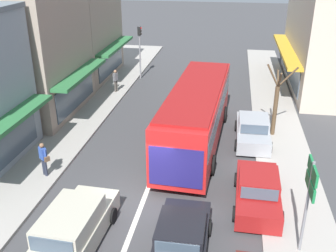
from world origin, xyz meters
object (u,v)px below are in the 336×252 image
Objects in this scene: wagon_adjacent_lane_lead at (74,228)px; parked_sedan_kerb_second at (258,191)px; parked_sedan_kerb_third at (253,130)px; sedan_adjacent_lane_trail at (181,241)px; pedestrian_with_handbag_near at (43,157)px; pedestrian_browsing_midblock at (116,79)px; city_bus at (196,112)px; traffic_light_downstreet at (140,44)px; directional_road_sign at (310,187)px; street_tree_right at (276,104)px.

wagon_adjacent_lane_lead is 7.36m from parked_sedan_kerb_second.
sedan_adjacent_lane_trail is at bearing -105.73° from parked_sedan_kerb_third.
pedestrian_with_handbag_near is (-9.51, 0.56, 0.40)m from parked_sedan_kerb_second.
pedestrian_browsing_midblock reaches higher than wagon_adjacent_lane_lead.
pedestrian_with_handbag_near is at bearing 176.65° from parked_sedan_kerb_second.
city_bus is at bearing -47.76° from pedestrian_browsing_midblock.
pedestrian_with_handbag_near is (-6.47, -4.62, -0.81)m from city_bus.
pedestrian_browsing_midblock is at bearing 101.24° from wagon_adjacent_lane_lead.
traffic_light_downstreet is 1.17× the size of directional_road_sign.
parked_sedan_kerb_second is 2.59× the size of pedestrian_with_handbag_near.
pedestrian_with_handbag_near is (-10.66, -6.29, -0.86)m from street_tree_right.
parked_sedan_kerb_second is 15.73m from pedestrian_browsing_midblock.
wagon_adjacent_lane_lead is 3.78m from sedan_adjacent_lane_trail.
street_tree_right is (1.15, 6.84, 1.27)m from parked_sedan_kerb_second.
pedestrian_with_handbag_near is (-9.50, -5.40, 0.40)m from parked_sedan_kerb_third.
city_bus is 9.82m from pedestrian_browsing_midblock.
pedestrian_browsing_midblock is (-10.78, 5.59, -0.86)m from street_tree_right.
traffic_light_downstreet reaches higher than directional_road_sign.
directional_road_sign reaches higher than wagon_adjacent_lane_lead.
city_bus reaches higher than parked_sedan_kerb_third.
city_bus reaches higher than pedestrian_browsing_midblock.
street_tree_right reaches higher than directional_road_sign.
directional_road_sign is (7.81, 0.88, 1.96)m from wagon_adjacent_lane_lead.
parked_sedan_kerb_second is at bearing -52.23° from pedestrian_browsing_midblock.
pedestrian_browsing_midblock is at bearing 146.07° from parked_sedan_kerb_third.
parked_sedan_kerb_third is at bearing -50.04° from traffic_light_downstreet.
pedestrian_browsing_midblock is at bearing 127.77° from parked_sedan_kerb_second.
parked_sedan_kerb_third is (2.67, 9.47, 0.00)m from sedan_adjacent_lane_trail.
pedestrian_browsing_midblock reaches higher than parked_sedan_kerb_third.
directional_road_sign reaches higher than city_bus.
directional_road_sign is at bearing -16.42° from pedestrian_with_handbag_near.
street_tree_right is at bearing 21.62° from city_bus.
city_bus is 2.64× the size of street_tree_right.
parked_sedan_kerb_second is at bearing 117.13° from directional_road_sign.
pedestrian_with_handbag_near reaches higher than wagon_adjacent_lane_lead.
street_tree_right is 2.55× the size of pedestrian_with_handbag_near.
wagon_adjacent_lane_lead is 1.08× the size of parked_sedan_kerb_second.
directional_road_sign is (4.03, 0.86, 2.04)m from sedan_adjacent_lane_trail.
parked_sedan_kerb_second is 5.96m from parked_sedan_kerb_third.
sedan_adjacent_lane_trail is (0.37, -8.69, -1.22)m from city_bus.
directional_road_sign reaches higher than pedestrian_with_handbag_near.
parked_sedan_kerb_second is (2.68, 3.51, 0.00)m from sedan_adjacent_lane_trail.
wagon_adjacent_lane_lead is 11.47m from parked_sedan_kerb_third.
traffic_light_downstreet is (-8.67, 10.35, 2.19)m from parked_sedan_kerb_third.
street_tree_right is (3.83, 10.35, 1.27)m from sedan_adjacent_lane_trail.
street_tree_right is (4.20, 1.66, 0.05)m from city_bus.
street_tree_right reaches higher than wagon_adjacent_lane_lead.
pedestrian_with_handbag_near is at bearing -149.47° from street_tree_right.
pedestrian_with_handbag_near is at bearing -93.01° from traffic_light_downstreet.
wagon_adjacent_lane_lead reaches higher than parked_sedan_kerb_third.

